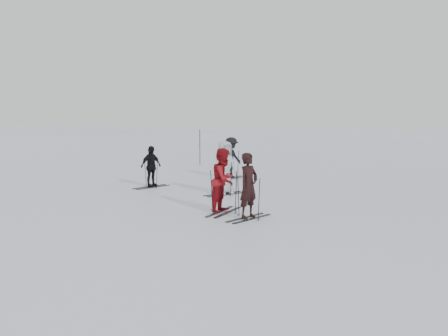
% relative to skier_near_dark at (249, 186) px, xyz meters
% --- Properties ---
extents(ground, '(120.00, 120.00, 0.00)m').
position_rel_skier_near_dark_xyz_m(ground, '(-1.92, 1.98, -0.90)').
color(ground, silver).
rests_on(ground, ground).
extents(skier_near_dark, '(0.63, 0.77, 1.80)m').
position_rel_skier_near_dark_xyz_m(skier_near_dark, '(0.00, 0.00, 0.00)').
color(skier_near_dark, black).
rests_on(skier_near_dark, ground).
extents(skier_red, '(0.76, 0.95, 1.87)m').
position_rel_skier_near_dark_xyz_m(skier_red, '(-0.95, 0.52, 0.03)').
color(skier_red, maroon).
rests_on(skier_red, ground).
extents(skier_grey, '(1.00, 1.10, 1.88)m').
position_rel_skier_near_dark_xyz_m(skier_grey, '(-2.06, 3.41, 0.04)').
color(skier_grey, '#B5BBBF').
rests_on(skier_grey, ground).
extents(skier_uphill_left, '(0.71, 1.00, 1.58)m').
position_rel_skier_near_dark_xyz_m(skier_uphill_left, '(-5.31, 3.87, -0.11)').
color(skier_uphill_left, black).
rests_on(skier_uphill_left, ground).
extents(skier_uphill_far, '(0.99, 1.29, 1.77)m').
position_rel_skier_near_dark_xyz_m(skier_uphill_far, '(-3.32, 7.35, -0.02)').
color(skier_uphill_far, black).
rests_on(skier_uphill_far, ground).
extents(skis_near_dark, '(1.84, 1.38, 1.19)m').
position_rel_skier_near_dark_xyz_m(skis_near_dark, '(-0.00, 0.00, -0.30)').
color(skis_near_dark, black).
rests_on(skis_near_dark, ground).
extents(skis_red, '(1.82, 1.05, 1.29)m').
position_rel_skier_near_dark_xyz_m(skis_red, '(-0.95, 0.52, -0.26)').
color(skis_red, black).
rests_on(skis_red, ground).
extents(skis_grey, '(1.89, 1.65, 1.22)m').
position_rel_skier_near_dark_xyz_m(skis_grey, '(-2.06, 3.41, -0.29)').
color(skis_grey, black).
rests_on(skis_grey, ground).
extents(skis_uphill_left, '(1.83, 1.42, 1.19)m').
position_rel_skier_near_dark_xyz_m(skis_uphill_left, '(-5.31, 3.87, -0.31)').
color(skis_uphill_left, black).
rests_on(skis_uphill_left, ground).
extents(skis_uphill_far, '(1.95, 1.44, 1.28)m').
position_rel_skier_near_dark_xyz_m(skis_uphill_far, '(-3.32, 7.35, -0.26)').
color(skis_uphill_far, black).
rests_on(skis_uphill_far, ground).
extents(piste_marker, '(0.04, 0.04, 1.91)m').
position_rel_skier_near_dark_xyz_m(piste_marker, '(-6.83, 11.76, 0.06)').
color(piste_marker, black).
rests_on(piste_marker, ground).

